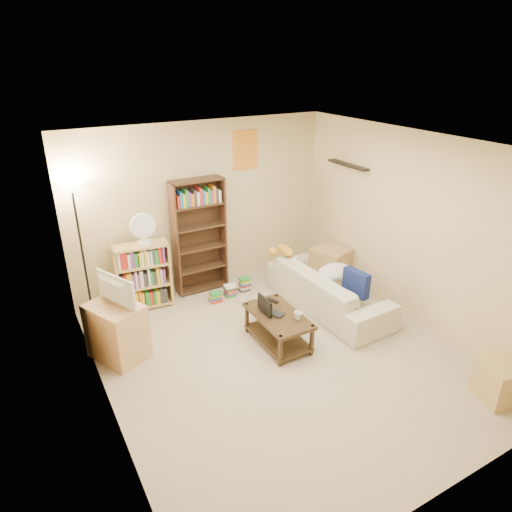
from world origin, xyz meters
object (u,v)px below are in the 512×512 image
object	(u,v)px
television	(111,292)
mug	(298,316)
short_bookshelf	(143,276)
coffee_table	(278,325)
tv_stand	(117,331)
floor_lamp	(76,212)
tabby_cat	(283,250)
tall_bookshelf	(199,234)
laptop	(274,310)
desk_fan	(143,229)
end_cabinet	(505,380)
sofa	(328,289)
side_table	(331,266)

from	to	relation	value
television	mug	bearing A→B (deg)	-139.62
mug	short_bookshelf	world-z (taller)	short_bookshelf
coffee_table	mug	xyz separation A→B (m)	(0.15, -0.21, 0.20)
mug	tv_stand	xyz separation A→B (m)	(-1.95, 0.91, -0.12)
short_bookshelf	floor_lamp	world-z (taller)	floor_lamp
tabby_cat	tall_bookshelf	size ratio (longest dim) A/B	0.27
laptop	floor_lamp	bearing A→B (deg)	25.12
floor_lamp	tall_bookshelf	bearing A→B (deg)	-0.00
laptop	mug	bearing A→B (deg)	-174.51
desk_fan	end_cabinet	world-z (taller)	desk_fan
coffee_table	tv_stand	xyz separation A→B (m)	(-1.80, 0.70, 0.08)
laptop	floor_lamp	xyz separation A→B (m)	(-1.89, 1.72, 1.09)
tabby_cat	tall_bookshelf	distance (m)	1.26
tabby_cat	short_bookshelf	size ratio (longest dim) A/B	0.48
laptop	desk_fan	size ratio (longest dim) A/B	0.85
tabby_cat	laptop	size ratio (longest dim) A/B	1.21
desk_fan	sofa	bearing A→B (deg)	-30.13
tabby_cat	tv_stand	bearing A→B (deg)	-170.10
sofa	tall_bookshelf	size ratio (longest dim) A/B	1.17
desk_fan	end_cabinet	distance (m)	4.64
coffee_table	tv_stand	distance (m)	1.93
mug	side_table	bearing A→B (deg)	39.68
floor_lamp	short_bookshelf	bearing A→B (deg)	-7.06
side_table	desk_fan	bearing A→B (deg)	166.24
mug	television	distance (m)	2.19
tabby_cat	side_table	size ratio (longest dim) A/B	0.79
tabby_cat	end_cabinet	bearing A→B (deg)	-76.59
mug	floor_lamp	xyz separation A→B (m)	(-2.05, 2.01, 1.05)
mug	short_bookshelf	distance (m)	2.32
sofa	short_bookshelf	bearing A→B (deg)	57.86
tabby_cat	mug	bearing A→B (deg)	-115.41
coffee_table	side_table	xyz separation A→B (m)	(1.60, 1.00, 0.02)
tabby_cat	laptop	distance (m)	1.36
television	tall_bookshelf	size ratio (longest dim) A/B	0.35
floor_lamp	side_table	world-z (taller)	floor_lamp
tv_stand	tall_bookshelf	distance (m)	1.98
laptop	end_cabinet	world-z (taller)	laptop
mug	desk_fan	size ratio (longest dim) A/B	0.28
tabby_cat	laptop	xyz separation A→B (m)	(-0.80, -1.07, -0.24)
short_bookshelf	tall_bookshelf	bearing A→B (deg)	12.22
coffee_table	side_table	size ratio (longest dim) A/B	1.62
end_cabinet	tv_stand	bearing A→B (deg)	141.02
tabby_cat	mug	world-z (taller)	tabby_cat
side_table	end_cabinet	world-z (taller)	side_table
mug	floor_lamp	bearing A→B (deg)	135.53
television	desk_fan	xyz separation A→B (m)	(0.69, 0.96, 0.32)
laptop	short_bookshelf	size ratio (longest dim) A/B	0.40
side_table	tall_bookshelf	bearing A→B (deg)	156.66
tv_stand	desk_fan	bearing A→B (deg)	29.87
mug	side_table	xyz separation A→B (m)	(1.46, 1.21, -0.17)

